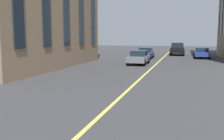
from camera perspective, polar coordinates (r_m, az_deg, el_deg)
name	(u,v)px	position (r m, az deg, el deg)	size (l,w,h in m)	color
lane_centre_line	(143,76)	(18.80, 6.72, -1.39)	(80.00, 0.16, 0.01)	#D8C64C
car_grey_oncoming	(139,57)	(26.77, 5.82, 2.73)	(3.90, 1.89, 1.40)	slate
car_blue_trailing	(202,53)	(36.13, 18.95, 3.57)	(4.40, 1.95, 1.37)	navy
car_blue_parked_a	(146,53)	(34.08, 7.35, 3.70)	(3.90, 1.89, 1.40)	navy
car_black_near	(177,49)	(40.95, 14.09, 4.52)	(4.70, 2.14, 1.88)	black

